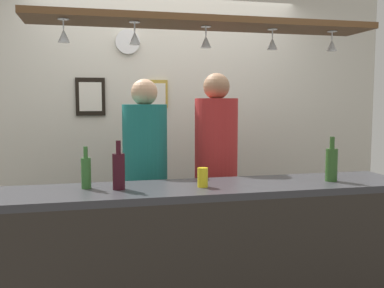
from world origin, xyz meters
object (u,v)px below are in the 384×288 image
Objects in this scene: person_right_red_shirt at (216,161)px; wall_clock at (128,42)px; picture_frame_crest at (158,94)px; picture_frame_caricature at (90,97)px; person_left_teal_shirt at (145,168)px; bottle_wine_dark_red at (119,170)px; drink_can at (203,177)px; bottle_champagne_green at (332,164)px; bottle_beer_green_import at (86,172)px.

person_right_red_shirt is 1.40m from wall_clock.
picture_frame_crest is 0.62m from picture_frame_caricature.
person_left_teal_shirt is 7.78× the size of wall_clock.
bottle_wine_dark_red is 0.52m from drink_can.
bottle_champagne_green is (1.41, -0.05, 0.00)m from bottle_wine_dark_red.
wall_clock is at bearing 102.71° from drink_can.
bottle_beer_green_import is 1.56m from picture_frame_crest.
picture_frame_crest is 0.76× the size of picture_frame_caricature.
bottle_wine_dark_red is 1.15× the size of picture_frame_crest.
wall_clock reaches higher than picture_frame_crest.
bottle_champagne_green is 0.89m from drink_can.
person_left_teal_shirt reaches higher than bottle_champagne_green.
bottle_champagne_green is at bearing -49.87° from wall_clock.
wall_clock is at bearing 73.80° from bottle_beer_green_import.
wall_clock reaches higher than person_left_teal_shirt.
picture_frame_caricature is (-0.15, 1.40, 0.46)m from bottle_wine_dark_red.
bottle_champagne_green reaches higher than drink_can.
person_right_red_shirt is 6.78× the size of bottle_beer_green_import.
wall_clock reaches higher than picture_frame_caricature.
picture_frame_caricature is 1.55× the size of wall_clock.
person_right_red_shirt is at bearing 130.39° from bottle_champagne_green.
drink_can is at bearing 179.83° from bottle_champagne_green.
bottle_beer_green_import is (-1.00, -0.58, 0.04)m from person_right_red_shirt.
person_right_red_shirt reaches higher than bottle_beer_green_import.
picture_frame_crest is (0.66, 1.33, 0.50)m from bottle_beer_green_import.
person_left_teal_shirt is 5.70× the size of bottle_wine_dark_red.
drink_can is at bearing -5.31° from bottle_wine_dark_red.
bottle_wine_dark_red is 1.36× the size of wall_clock.
person_left_teal_shirt is 6.58× the size of bottle_beer_green_import.
wall_clock is at bearing -178.70° from picture_frame_crest.
person_left_teal_shirt is 14.03× the size of drink_can.
bottle_wine_dark_red is 0.21m from bottle_beer_green_import.
drink_can is at bearing -9.77° from bottle_beer_green_import.
bottle_champagne_green is 2.12m from wall_clock.
person_right_red_shirt is at bearing 67.21° from drink_can.
picture_frame_caricature is at bearing 142.07° from person_right_red_shirt.
bottle_wine_dark_red is 1.70m from wall_clock.
bottle_champagne_green is 2.18m from picture_frame_caricature.
person_right_red_shirt reaches higher than person_left_teal_shirt.
person_right_red_shirt is 0.93m from bottle_champagne_green.
bottle_wine_dark_red is at bearing -97.77° from wall_clock.
bottle_wine_dark_red is 1.41m from bottle_champagne_green.
bottle_wine_dark_red is 1.48m from picture_frame_caricature.
bottle_wine_dark_red is at bearing -20.98° from bottle_beer_green_import.
bottle_beer_green_import reaches higher than drink_can.
picture_frame_crest is at bearing 71.64° from bottle_wine_dark_red.
picture_frame_crest is (0.22, 0.75, 0.58)m from person_left_teal_shirt.
picture_frame_crest is 1.18× the size of wall_clock.
person_right_red_shirt is 0.99m from picture_frame_crest.
wall_clock is (-0.05, 0.74, 1.05)m from person_left_teal_shirt.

